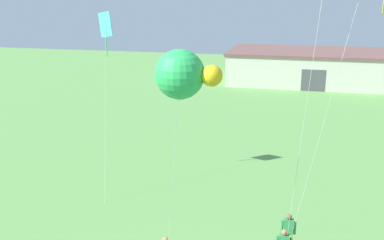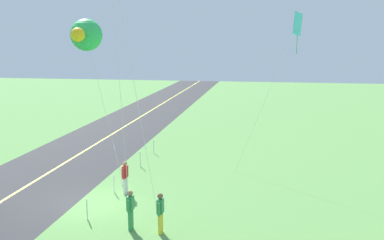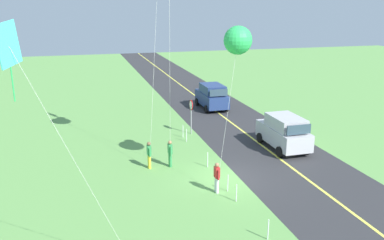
{
  "view_description": "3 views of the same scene",
  "coord_description": "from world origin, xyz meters",
  "px_view_note": "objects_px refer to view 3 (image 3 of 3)",
  "views": [
    {
      "loc": [
        2.68,
        -11.94,
        9.7
      ],
      "look_at": [
        -1.24,
        4.02,
        5.04
      ],
      "focal_mm": 42.39,
      "sensor_mm": 36.0,
      "label": 1
    },
    {
      "loc": [
        18.31,
        7.89,
        7.34
      ],
      "look_at": [
        -1.64,
        4.51,
        3.68
      ],
      "focal_mm": 42.03,
      "sensor_mm": 36.0,
      "label": 2
    },
    {
      "loc": [
        -19.05,
        7.6,
        9.19
      ],
      "look_at": [
        -0.37,
        2.26,
        3.58
      ],
      "focal_mm": 37.63,
      "sensor_mm": 36.0,
      "label": 3
    }
  ],
  "objects_px": {
    "car_suv_foreground": "(284,132)",
    "person_adult_near": "(217,177)",
    "car_parked_east_near": "(212,96)",
    "kite_pink_drift": "(10,50)",
    "person_child_watcher": "(149,154)",
    "kite_red_low": "(237,40)",
    "person_adult_companion": "(170,153)",
    "stop_sign": "(191,110)"
  },
  "relations": [
    {
      "from": "car_suv_foreground",
      "to": "person_adult_near",
      "type": "relative_size",
      "value": 2.75
    },
    {
      "from": "car_suv_foreground",
      "to": "person_adult_near",
      "type": "height_order",
      "value": "car_suv_foreground"
    },
    {
      "from": "car_suv_foreground",
      "to": "person_adult_near",
      "type": "bearing_deg",
      "value": 127.68
    },
    {
      "from": "person_adult_near",
      "to": "stop_sign",
      "type": "bearing_deg",
      "value": 53.25
    },
    {
      "from": "person_child_watcher",
      "to": "kite_red_low",
      "type": "xyz_separation_m",
      "value": [
        -3.09,
        -4.0,
        6.64
      ]
    },
    {
      "from": "car_suv_foreground",
      "to": "person_adult_companion",
      "type": "distance_m",
      "value": 7.94
    },
    {
      "from": "car_parked_east_near",
      "to": "person_adult_near",
      "type": "bearing_deg",
      "value": 162.15
    },
    {
      "from": "stop_sign",
      "to": "kite_red_low",
      "type": "relative_size",
      "value": 0.31
    },
    {
      "from": "car_parked_east_near",
      "to": "kite_red_low",
      "type": "bearing_deg",
      "value": 165.5
    },
    {
      "from": "person_child_watcher",
      "to": "kite_pink_drift",
      "type": "distance_m",
      "value": 13.05
    },
    {
      "from": "car_parked_east_near",
      "to": "person_adult_near",
      "type": "relative_size",
      "value": 2.75
    },
    {
      "from": "person_child_watcher",
      "to": "kite_red_low",
      "type": "relative_size",
      "value": 0.19
    },
    {
      "from": "car_parked_east_near",
      "to": "kite_pink_drift",
      "type": "xyz_separation_m",
      "value": [
        -21.78,
        13.3,
        6.83
      ]
    },
    {
      "from": "car_parked_east_near",
      "to": "kite_pink_drift",
      "type": "bearing_deg",
      "value": 148.59
    },
    {
      "from": "car_parked_east_near",
      "to": "person_child_watcher",
      "type": "bearing_deg",
      "value": 146.95
    },
    {
      "from": "person_adult_near",
      "to": "kite_pink_drift",
      "type": "distance_m",
      "value": 12.06
    },
    {
      "from": "person_adult_near",
      "to": "person_adult_companion",
      "type": "height_order",
      "value": "same"
    },
    {
      "from": "car_parked_east_near",
      "to": "person_adult_near",
      "type": "xyz_separation_m",
      "value": [
        -16.31,
        5.25,
        -0.29
      ]
    },
    {
      "from": "car_suv_foreground",
      "to": "person_child_watcher",
      "type": "relative_size",
      "value": 2.75
    },
    {
      "from": "person_adult_companion",
      "to": "kite_red_low",
      "type": "xyz_separation_m",
      "value": [
        -2.98,
        -2.78,
        6.64
      ]
    },
    {
      "from": "person_adult_near",
      "to": "person_adult_companion",
      "type": "relative_size",
      "value": 1.0
    },
    {
      "from": "stop_sign",
      "to": "kite_pink_drift",
      "type": "bearing_deg",
      "value": 147.98
    },
    {
      "from": "car_parked_east_near",
      "to": "car_suv_foreground",
      "type": "bearing_deg",
      "value": -174.35
    },
    {
      "from": "car_parked_east_near",
      "to": "kite_red_low",
      "type": "height_order",
      "value": "kite_red_low"
    },
    {
      "from": "kite_red_low",
      "to": "person_child_watcher",
      "type": "bearing_deg",
      "value": 52.28
    },
    {
      "from": "car_suv_foreground",
      "to": "person_adult_companion",
      "type": "bearing_deg",
      "value": 96.99
    },
    {
      "from": "kite_red_low",
      "to": "car_parked_east_near",
      "type": "bearing_deg",
      "value": -14.5
    },
    {
      "from": "kite_red_low",
      "to": "kite_pink_drift",
      "type": "bearing_deg",
      "value": 124.67
    },
    {
      "from": "car_parked_east_near",
      "to": "kite_red_low",
      "type": "relative_size",
      "value": 0.54
    },
    {
      "from": "car_suv_foreground",
      "to": "car_parked_east_near",
      "type": "xyz_separation_m",
      "value": [
        11.38,
        1.13,
        0.0
      ]
    },
    {
      "from": "car_parked_east_near",
      "to": "stop_sign",
      "type": "distance_m",
      "value": 7.76
    },
    {
      "from": "person_adult_companion",
      "to": "kite_red_low",
      "type": "relative_size",
      "value": 0.19
    },
    {
      "from": "car_parked_east_near",
      "to": "person_child_watcher",
      "type": "xyz_separation_m",
      "value": [
        -12.24,
        7.96,
        -0.29
      ]
    },
    {
      "from": "car_suv_foreground",
      "to": "kite_red_low",
      "type": "relative_size",
      "value": 0.54
    },
    {
      "from": "car_suv_foreground",
      "to": "stop_sign",
      "type": "xyz_separation_m",
      "value": [
        4.69,
        4.99,
        0.65
      ]
    },
    {
      "from": "person_adult_companion",
      "to": "kite_red_low",
      "type": "distance_m",
      "value": 7.79
    },
    {
      "from": "person_adult_companion",
      "to": "person_child_watcher",
      "type": "relative_size",
      "value": 1.0
    },
    {
      "from": "person_adult_near",
      "to": "person_adult_companion",
      "type": "bearing_deg",
      "value": 82.17
    },
    {
      "from": "car_suv_foreground",
      "to": "car_parked_east_near",
      "type": "bearing_deg",
      "value": 5.65
    },
    {
      "from": "person_adult_near",
      "to": "kite_pink_drift",
      "type": "bearing_deg",
      "value": -174.32
    },
    {
      "from": "person_adult_near",
      "to": "person_child_watcher",
      "type": "distance_m",
      "value": 4.89
    },
    {
      "from": "kite_red_low",
      "to": "car_suv_foreground",
      "type": "bearing_deg",
      "value": -52.22
    }
  ]
}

